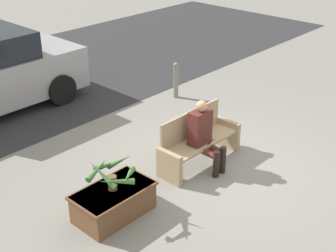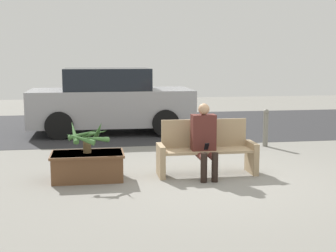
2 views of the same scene
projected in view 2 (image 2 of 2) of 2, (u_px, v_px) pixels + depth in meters
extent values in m
plane|color=gray|center=(218.00, 180.00, 7.42)|extent=(30.00, 30.00, 0.00)
cube|color=#2D2D30|center=(162.00, 125.00, 13.29)|extent=(20.00, 6.00, 0.01)
cube|color=tan|center=(161.00, 161.00, 7.61)|extent=(0.09, 0.49, 0.53)
cube|color=tan|center=(252.00, 158.00, 7.85)|extent=(0.09, 0.49, 0.53)
cube|color=tan|center=(207.00, 151.00, 7.71)|extent=(1.46, 0.45, 0.04)
cube|color=tan|center=(204.00, 133.00, 7.89)|extent=(1.46, 0.04, 0.47)
cube|color=#51231E|center=(203.00, 132.00, 7.62)|extent=(0.39, 0.22, 0.59)
sphere|color=tan|center=(204.00, 109.00, 7.54)|extent=(0.18, 0.18, 0.18)
cylinder|color=#51231E|center=(201.00, 156.00, 7.45)|extent=(0.11, 0.42, 0.11)
cylinder|color=#51231E|center=(212.00, 156.00, 7.47)|extent=(0.11, 0.42, 0.11)
cylinder|color=black|center=(204.00, 168.00, 7.26)|extent=(0.10, 0.10, 0.47)
cylinder|color=black|center=(215.00, 167.00, 7.29)|extent=(0.10, 0.10, 0.47)
cube|color=black|center=(207.00, 146.00, 7.42)|extent=(0.07, 0.09, 0.12)
cube|color=brown|center=(88.00, 166.00, 7.42)|extent=(1.09, 0.62, 0.44)
cube|color=brown|center=(87.00, 154.00, 7.39)|extent=(1.14, 0.67, 0.04)
cylinder|color=brown|center=(87.00, 146.00, 7.37)|extent=(0.12, 0.12, 0.21)
cone|color=#427538|center=(99.00, 130.00, 7.41)|extent=(0.19, 0.45, 0.36)
cone|color=#427538|center=(95.00, 134.00, 7.55)|extent=(0.45, 0.35, 0.21)
cone|color=#427538|center=(83.00, 134.00, 7.56)|extent=(0.50, 0.22, 0.18)
cone|color=#427538|center=(74.00, 132.00, 7.26)|extent=(0.18, 0.46, 0.34)
cone|color=#427538|center=(80.00, 138.00, 7.12)|extent=(0.48, 0.28, 0.20)
cone|color=#427538|center=(95.00, 139.00, 7.18)|extent=(0.46, 0.35, 0.17)
cube|color=#99999E|center=(112.00, 107.00, 12.02)|extent=(4.10, 1.80, 0.90)
cube|color=black|center=(107.00, 79.00, 11.90)|extent=(2.13, 1.66, 0.54)
cylinder|color=black|center=(166.00, 123.00, 11.39)|extent=(0.67, 0.18, 0.67)
cylinder|color=black|center=(156.00, 114.00, 13.15)|extent=(0.67, 0.18, 0.67)
cylinder|color=black|center=(59.00, 126.00, 10.99)|extent=(0.67, 0.18, 0.67)
cylinder|color=black|center=(64.00, 116.00, 12.75)|extent=(0.67, 0.18, 0.67)
cylinder|color=slate|center=(266.00, 130.00, 10.17)|extent=(0.11, 0.11, 0.73)
sphere|color=slate|center=(266.00, 112.00, 10.11)|extent=(0.12, 0.12, 0.12)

